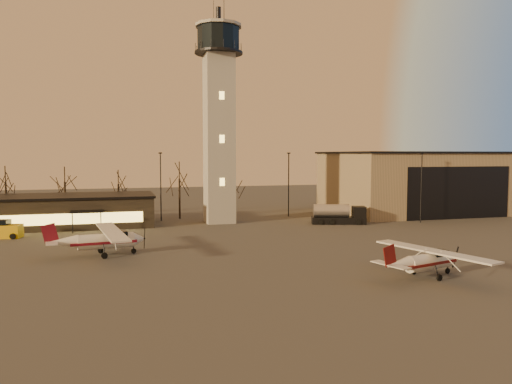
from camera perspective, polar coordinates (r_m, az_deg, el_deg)
ground at (r=44.06m, az=3.79°, el=-8.61°), size 220.00×220.00×0.00m
control_tower at (r=72.19m, az=-4.26°, el=9.45°), size 6.80×6.80×32.60m
hangar at (r=90.02m, az=18.31°, el=1.11°), size 30.60×20.60×10.30m
terminal at (r=73.22m, az=-21.64°, el=-2.02°), size 25.40×12.20×4.30m
light_poles at (r=73.12m, az=-3.98°, el=0.83°), size 58.50×12.25×10.14m
tree_row at (r=79.70m, az=-15.25°, el=1.36°), size 37.20×9.20×8.80m
cessna_front at (r=42.85m, az=19.28°, el=-7.77°), size 9.00×11.16×3.09m
cessna_rear at (r=50.90m, az=-16.60°, el=-5.66°), size 10.07×12.69×3.49m
fuel_truck at (r=71.80m, az=9.40°, el=-2.73°), size 7.86×4.32×2.80m
service_cart at (r=65.94m, az=-26.71°, el=-4.02°), size 3.69×2.72×2.15m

